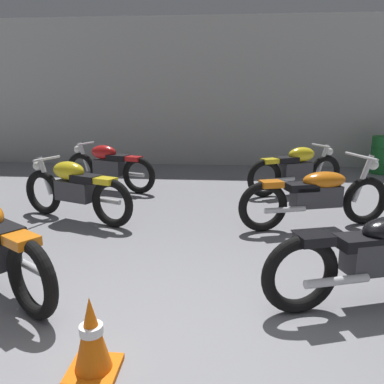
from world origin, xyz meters
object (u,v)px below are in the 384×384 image
Objects in this scene: oil_drum at (384,155)px; motorcycle_left_row_2 at (108,166)px; traffic_cone at (92,337)px; motorcycle_right_row_0 at (384,253)px; motorcycle_left_row_1 at (75,189)px; motorcycle_right_row_1 at (317,195)px; motorcycle_right_row_2 at (297,169)px.

motorcycle_left_row_2 is at bearing -159.71° from oil_drum.
oil_drum is 8.36m from traffic_cone.
oil_drum is at bearing 57.95° from traffic_cone.
oil_drum is at bearing 69.30° from motorcycle_right_row_0.
motorcycle_right_row_1 is at bearing -0.63° from motorcycle_left_row_1.
motorcycle_right_row_2 is at bearing 88.40° from motorcycle_right_row_1.
motorcycle_left_row_1 is at bearing -151.36° from motorcycle_right_row_2.
motorcycle_right_row_2 is at bearing 0.15° from motorcycle_left_row_2.
motorcycle_right_row_2 is 2.14× the size of oil_drum.
motorcycle_right_row_0 is (3.53, -3.86, -0.01)m from motorcycle_left_row_2.
oil_drum is at bearing 59.41° from motorcycle_right_row_1.
motorcycle_right_row_0 is 1.97m from motorcycle_right_row_1.
motorcycle_right_row_2 is 5.38m from traffic_cone.
motorcycle_right_row_1 is (-0.11, 1.97, 0.00)m from motorcycle_right_row_0.
motorcycle_left_row_1 and motorcycle_right_row_2 have the same top height.
motorcycle_right_row_0 is 6.41m from oil_drum.
motorcycle_left_row_2 is at bearing 105.37° from traffic_cone.
motorcycle_left_row_1 is at bearing -145.13° from oil_drum.
motorcycle_left_row_2 and motorcycle_right_row_2 have the same top height.
motorcycle_right_row_1 is at bearing 93.33° from motorcycle_right_row_0.
motorcycle_right_row_2 is (3.47, 0.01, 0.00)m from motorcycle_left_row_2.
motorcycle_right_row_2 is at bearing 28.64° from motorcycle_left_row_1.
traffic_cone is (1.36, -4.94, -0.20)m from motorcycle_left_row_2.
motorcycle_right_row_0 is at bearing 26.60° from traffic_cone.
oil_drum is 1.57× the size of traffic_cone.
oil_drum is at bearing 20.29° from motorcycle_left_row_2.
traffic_cone is at bearing -153.40° from motorcycle_right_row_0.
motorcycle_left_row_1 is 4.00m from motorcycle_right_row_0.
oil_drum is at bearing 34.87° from motorcycle_left_row_1.
motorcycle_right_row_1 reaches higher than motorcycle_left_row_2.
oil_drum is (2.27, 6.00, -0.03)m from motorcycle_right_row_0.
traffic_cone is at bearing -122.05° from oil_drum.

